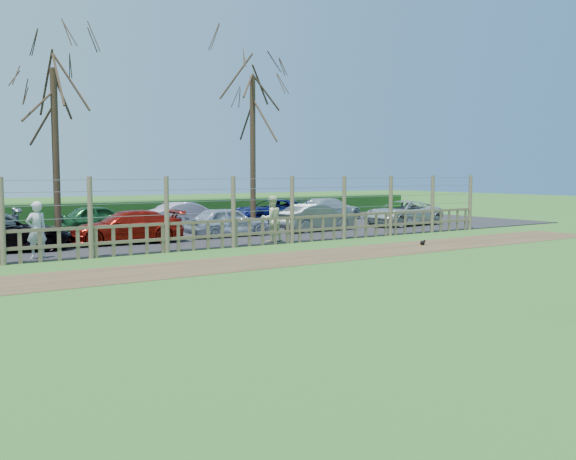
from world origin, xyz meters
TOP-DOWN VIEW (x-y plane):
  - ground at (0.00, 0.00)m, footprint 120.00×120.00m
  - dirt_strip at (0.00, 4.50)m, footprint 34.00×2.80m
  - asphalt at (0.00, 14.50)m, footprint 44.00×13.00m
  - hedge at (0.00, 21.50)m, footprint 46.00×2.00m
  - fence at (0.00, 8.00)m, footprint 30.16×0.16m
  - tree_mid at (-2.00, 13.50)m, footprint 4.80×4.80m
  - tree_right at (7.00, 14.00)m, footprint 4.80×4.80m
  - visitor_a at (-3.93, 8.65)m, footprint 0.70×0.53m
  - visitor_b at (4.41, 8.48)m, footprint 0.90×0.73m
  - crow at (8.49, 4.75)m, footprint 0.23×0.17m
  - car_2 at (-4.41, 11.04)m, footprint 4.43×2.25m
  - car_3 at (-0.22, 11.11)m, footprint 4.30×2.14m
  - car_4 at (4.12, 11.28)m, footprint 3.52×1.42m
  - car_5 at (8.56, 11.21)m, footprint 3.73×1.54m
  - car_6 at (13.87, 11.19)m, footprint 4.47×2.35m
  - car_10 at (0.39, 15.78)m, footprint 3.56×1.52m
  - car_11 at (4.63, 16.03)m, footprint 3.74×1.58m
  - car_12 at (9.48, 16.22)m, footprint 4.48×2.38m
  - car_13 at (13.32, 16.27)m, footprint 4.28×2.09m

SIDE VIEW (x-z plane):
  - ground at x=0.00m, z-range 0.00..0.00m
  - dirt_strip at x=0.00m, z-range 0.00..0.01m
  - asphalt at x=0.00m, z-range 0.00..0.04m
  - crow at x=8.49m, z-range 0.00..0.19m
  - hedge at x=0.00m, z-range 0.00..1.10m
  - car_2 at x=-4.41m, z-range 0.04..1.24m
  - car_3 at x=-0.22m, z-range 0.04..1.24m
  - car_4 at x=4.12m, z-range 0.04..1.24m
  - car_5 at x=8.56m, z-range 0.04..1.24m
  - car_6 at x=13.87m, z-range 0.04..1.24m
  - car_10 at x=0.39m, z-range 0.04..1.24m
  - car_11 at x=4.63m, z-range 0.04..1.24m
  - car_12 at x=9.48m, z-range 0.04..1.24m
  - car_13 at x=13.32m, z-range 0.04..1.24m
  - fence at x=0.00m, z-range -0.45..2.05m
  - visitor_a at x=-3.93m, z-range 0.04..1.76m
  - visitor_b at x=4.41m, z-range 0.04..1.76m
  - tree_mid at x=-2.00m, z-range 1.45..8.28m
  - tree_right at x=7.00m, z-range 1.57..8.92m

